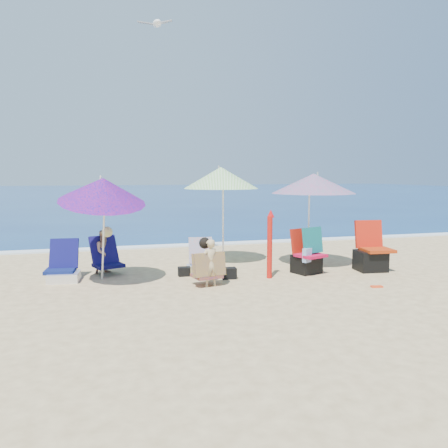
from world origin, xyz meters
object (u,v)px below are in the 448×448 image
object	(u,v)px
camp_chair_left	(371,256)
person_left	(105,252)
umbrella_striped	(221,178)
seagull	(157,23)
camp_chair_right	(307,257)
furled_umbrella	(270,241)
chair_rainbow	(201,264)
chair_navy	(63,270)
person_center	(209,263)
umbrella_blue	(103,190)
umbrella_turquoise	(313,184)

from	to	relation	value
camp_chair_left	person_left	world-z (taller)	camp_chair_left
umbrella_striped	seagull	world-z (taller)	seagull
camp_chair_left	camp_chair_right	xyz separation A→B (m)	(-1.51, 0.12, 0.04)
furled_umbrella	person_left	world-z (taller)	furled_umbrella
camp_chair_left	person_left	distance (m)	5.89
chair_rainbow	camp_chair_right	distance (m)	2.33
seagull	chair_navy	bearing A→B (deg)	-153.59
chair_rainbow	person_center	bearing A→B (deg)	-94.93
umbrella_blue	camp_chair_right	size ratio (longest dim) A/B	2.21
umbrella_striped	umbrella_blue	world-z (taller)	umbrella_striped
umbrella_striped	camp_chair_right	bearing A→B (deg)	-44.85
seagull	umbrella_striped	bearing A→B (deg)	-10.10
umbrella_turquoise	seagull	xyz separation A→B (m)	(-3.36, 1.20, 3.59)
umbrella_turquoise	chair_navy	distance (m)	5.75
furled_umbrella	person_left	distance (m)	3.57
chair_navy	camp_chair_left	distance (m)	6.64
camp_chair_right	person_center	distance (m)	2.39
umbrella_blue	camp_chair_left	bearing A→B (deg)	-1.86
camp_chair_right	person_center	xyz separation A→B (m)	(-2.33, -0.53, 0.08)
camp_chair_left	chair_rainbow	bearing A→B (deg)	168.19
umbrella_turquoise	camp_chair_right	xyz separation A→B (m)	(-0.40, -0.58, -1.57)
umbrella_turquoise	chair_navy	world-z (taller)	umbrella_turquoise
umbrella_striped	umbrella_blue	distance (m)	3.10
chair_rainbow	camp_chair_right	xyz separation A→B (m)	(2.23, -0.66, 0.17)
camp_chair_right	seagull	distance (m)	6.21
camp_chair_left	camp_chair_right	distance (m)	1.51
umbrella_striped	camp_chair_right	distance (m)	2.75
person_left	seagull	xyz separation A→B (m)	(1.28, 0.61, 5.06)
camp_chair_right	seagull	xyz separation A→B (m)	(-2.96, 1.78, 5.17)
chair_rainbow	furled_umbrella	bearing A→B (deg)	-33.76
person_center	person_left	bearing A→B (deg)	138.24
furled_umbrella	camp_chair_left	size ratio (longest dim) A/B	1.28
furled_umbrella	camp_chair_right	distance (m)	1.06
seagull	camp_chair_left	bearing A→B (deg)	-23.09
chair_navy	person_center	bearing A→B (deg)	-24.67
umbrella_turquoise	chair_rainbow	distance (m)	3.16
chair_navy	seagull	size ratio (longest dim) A/B	1.06
umbrella_turquoise	person_left	xyz separation A→B (m)	(-4.64, 0.59, -1.46)
chair_navy	seagull	xyz separation A→B (m)	(2.12, 1.05, 5.32)
umbrella_blue	camp_chair_left	distance (m)	5.97
umbrella_striped	chair_navy	xyz separation A→B (m)	(-3.54, -0.80, -1.85)
umbrella_turquoise	furled_umbrella	bearing A→B (deg)	-150.30
chair_navy	camp_chair_right	bearing A→B (deg)	-8.16
umbrella_striped	camp_chair_left	size ratio (longest dim) A/B	2.12
chair_navy	umbrella_turquoise	bearing A→B (deg)	-1.59
umbrella_blue	seagull	size ratio (longest dim) A/B	2.88
camp_chair_right	chair_rainbow	bearing A→B (deg)	163.59
person_center	person_left	world-z (taller)	person_left
furled_umbrella	chair_rainbow	bearing A→B (deg)	146.24
umbrella_turquoise	person_left	bearing A→B (deg)	172.72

